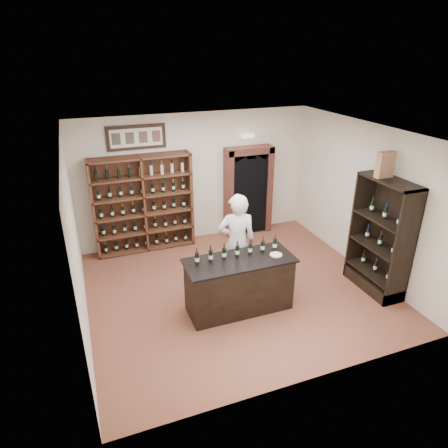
{
  "coord_description": "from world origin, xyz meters",
  "views": [
    {
      "loc": [
        -2.54,
        -6.05,
        4.32
      ],
      "look_at": [
        -0.14,
        0.3,
        1.27
      ],
      "focal_mm": 32.0,
      "sensor_mm": 36.0,
      "label": 1
    }
  ],
  "objects": [
    {
      "name": "emergency_light",
      "position": [
        1.25,
        2.42,
        2.4
      ],
      "size": [
        0.3,
        0.1,
        0.1
      ],
      "primitive_type": "cube",
      "color": "white",
      "rests_on": "wall_back"
    },
    {
      "name": "counter_bottle_3",
      "position": [
        -0.2,
        -0.49,
        1.11
      ],
      "size": [
        0.07,
        0.07,
        0.3
      ],
      "color": "black",
      "rests_on": "tasting_counter"
    },
    {
      "name": "counter_bottle_1",
      "position": [
        -0.68,
        -0.49,
        1.11
      ],
      "size": [
        0.07,
        0.07,
        0.3
      ],
      "color": "black",
      "rests_on": "tasting_counter"
    },
    {
      "name": "shopkeeper",
      "position": [
        0.02,
        0.05,
        0.97
      ],
      "size": [
        0.8,
        0.62,
        1.93
      ],
      "primitive_type": "imported",
      "rotation": [
        0.0,
        0.0,
        2.89
      ],
      "color": "silver",
      "rests_on": "ground"
    },
    {
      "name": "tasting_counter",
      "position": [
        -0.2,
        -0.6,
        0.49
      ],
      "size": [
        1.88,
        0.78,
        1.0
      ],
      "color": "black",
      "rests_on": "ground"
    },
    {
      "name": "counter_bottle_2",
      "position": [
        -0.44,
        -0.49,
        1.11
      ],
      "size": [
        0.07,
        0.07,
        0.3
      ],
      "color": "black",
      "rests_on": "tasting_counter"
    },
    {
      "name": "counter_bottle_6",
      "position": [
        0.52,
        -0.49,
        1.11
      ],
      "size": [
        0.07,
        0.07,
        0.3
      ],
      "color": "black",
      "rests_on": "tasting_counter"
    },
    {
      "name": "wall_left",
      "position": [
        -2.75,
        0.0,
        1.5
      ],
      "size": [
        0.04,
        5.0,
        3.0
      ],
      "primitive_type": "cube",
      "color": "silver",
      "rests_on": "ground"
    },
    {
      "name": "counter_bottle_0",
      "position": [
        -0.92,
        -0.49,
        1.11
      ],
      "size": [
        0.07,
        0.07,
        0.3
      ],
      "color": "black",
      "rests_on": "tasting_counter"
    },
    {
      "name": "arched_doorway",
      "position": [
        1.25,
        2.33,
        1.14
      ],
      "size": [
        1.17,
        0.35,
        2.17
      ],
      "color": "black",
      "rests_on": "ground"
    },
    {
      "name": "framed_picture",
      "position": [
        -1.3,
        2.47,
        2.55
      ],
      "size": [
        1.25,
        0.04,
        0.52
      ],
      "primitive_type": "cube",
      "color": "black",
      "rests_on": "wall_back"
    },
    {
      "name": "counter_bottle_5",
      "position": [
        0.28,
        -0.49,
        1.11
      ],
      "size": [
        0.07,
        0.07,
        0.3
      ],
      "color": "black",
      "rests_on": "tasting_counter"
    },
    {
      "name": "floor",
      "position": [
        0.0,
        0.0,
        0.0
      ],
      "size": [
        5.5,
        5.5,
        0.0
      ],
      "primitive_type": "plane",
      "color": "brown",
      "rests_on": "ground"
    },
    {
      "name": "wine_shelf",
      "position": [
        -1.3,
        2.33,
        1.1
      ],
      "size": [
        2.2,
        0.38,
        2.2
      ],
      "color": "#532A1C",
      "rests_on": "ground"
    },
    {
      "name": "wall_right",
      "position": [
        2.75,
        0.0,
        1.5
      ],
      "size": [
        0.04,
        5.0,
        3.0
      ],
      "primitive_type": "cube",
      "color": "silver",
      "rests_on": "ground"
    },
    {
      "name": "side_cabinet",
      "position": [
        2.52,
        -0.9,
        0.75
      ],
      "size": [
        0.48,
        1.2,
        2.2
      ],
      "color": "black",
      "rests_on": "ground"
    },
    {
      "name": "wall_back",
      "position": [
        0.0,
        2.5,
        1.5
      ],
      "size": [
        5.5,
        0.04,
        3.0
      ],
      "primitive_type": "cube",
      "color": "silver",
      "rests_on": "ground"
    },
    {
      "name": "ceiling",
      "position": [
        0.0,
        0.0,
        3.0
      ],
      "size": [
        5.5,
        5.5,
        0.0
      ],
      "primitive_type": "plane",
      "rotation": [
        3.14,
        0.0,
        0.0
      ],
      "color": "white",
      "rests_on": "wall_back"
    },
    {
      "name": "plate",
      "position": [
        0.45,
        -0.68,
        1.01
      ],
      "size": [
        0.21,
        0.21,
        0.02
      ],
      "primitive_type": "cylinder",
      "color": "silver",
      "rests_on": "tasting_counter"
    },
    {
      "name": "wine_crate",
      "position": [
        2.46,
        -0.74,
        2.43
      ],
      "size": [
        0.32,
        0.13,
        0.45
      ],
      "primitive_type": "cube",
      "rotation": [
        0.0,
        0.0,
        -0.0
      ],
      "color": "#A77858",
      "rests_on": "side_cabinet"
    },
    {
      "name": "counter_bottle_4",
      "position": [
        0.04,
        -0.49,
        1.11
      ],
      "size": [
        0.07,
        0.07,
        0.3
      ],
      "color": "black",
      "rests_on": "tasting_counter"
    }
  ]
}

